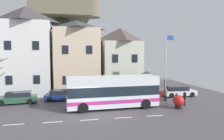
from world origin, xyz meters
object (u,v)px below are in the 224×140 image
Objects in this scene: parked_car_00 at (17,98)px; pedestrian_03 at (177,99)px; pedestrian_01 at (166,95)px; public_bench at (128,92)px; hilltop_castle at (62,42)px; bus_shelter at (147,75)px; townhouse_02 at (120,60)px; parked_car_04 at (62,95)px; townhouse_00 at (26,51)px; harbour_buoy at (179,101)px; townhouse_01 at (77,57)px; flagpole at (167,63)px; parked_car_02 at (178,91)px; pedestrian_02 at (185,97)px; pedestrian_00 at (145,94)px; transit_bus at (113,92)px; parked_car_01 at (144,92)px.

pedestrian_03 is at bearing 158.40° from parked_car_00.
public_bench is (-3.46, 4.10, -0.32)m from pedestrian_01.
hilltop_castle is 34.90m from pedestrian_01.
bus_shelter is 0.79× the size of parked_car_00.
townhouse_02 reaches higher than parked_car_04.
harbour_buoy is at bearing -34.22° from townhouse_00.
hilltop_castle is 30.63m from parked_car_00.
townhouse_01 is 13.74m from pedestrian_01.
public_bench is 0.19× the size of flagpole.
townhouse_00 is 20.49m from pedestrian_03.
flagpole is at bearing -36.27° from townhouse_01.
pedestrian_03 reaches higher than parked_car_02.
parked_car_04 is (4.92, 0.67, -0.02)m from parked_car_00.
parked_car_02 is at bearing 1.47° from bus_shelter.
parked_car_02 is at bearing 34.54° from flagpole.
pedestrian_02 is (17.93, -10.23, -5.07)m from townhouse_00.
pedestrian_01 is 0.95× the size of public_bench.
pedestrian_00 is 1.11× the size of pedestrian_01.
pedestrian_01 is 3.78m from flagpole.
townhouse_02 is at bearing -162.91° from parked_car_00.
public_bench is at bearing -31.72° from townhouse_01.
bus_shelter is (5.36, 4.14, 1.23)m from transit_bus.
parked_car_02 is (4.68, -0.49, 0.01)m from parked_car_01.
parked_car_01 is at bearing 176.67° from parked_car_00.
parked_car_01 is 10.41m from parked_car_04.
hilltop_castle is 33.79m from pedestrian_00.
hilltop_castle is 8.30× the size of parked_car_04.
harbour_buoy reaches higher than parked_car_00.
parked_car_00 is at bearing 171.91° from pedestrian_00.
parked_car_02 is 15.10m from parked_car_04.
parked_car_04 reaches higher than public_bench.
pedestrian_00 is (10.09, -31.37, -7.46)m from hilltop_castle.
flagpole is at bearing -6.07° from parked_car_04.
transit_bus is at bearing -153.85° from pedestrian_00.
parked_car_00 is 2.82× the size of pedestrian_00.
parked_car_00 is at bearing 163.90° from pedestrian_03.
pedestrian_03 is 7.53m from public_bench.
transit_bus is at bearing -164.88° from pedestrian_01.
hilltop_castle reaches higher than pedestrian_02.
parked_car_02 is at bearing 2.61° from parked_car_01.
flagpole is at bearing 62.92° from pedestrian_01.
flagpole is (3.75, -3.52, 4.05)m from public_bench.
transit_bus is at bearing -80.17° from hilltop_castle.
hilltop_castle is at bearing 119.39° from parked_car_01.
parked_car_02 reaches higher than parked_car_01.
pedestrian_00 is 2.58m from pedestrian_01.
townhouse_02 is 9.50m from parked_car_02.
townhouse_02 reaches higher than flagpole.
bus_shelter is 4.98m from parked_car_02.
hilltop_castle is 8.10× the size of parked_car_01.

